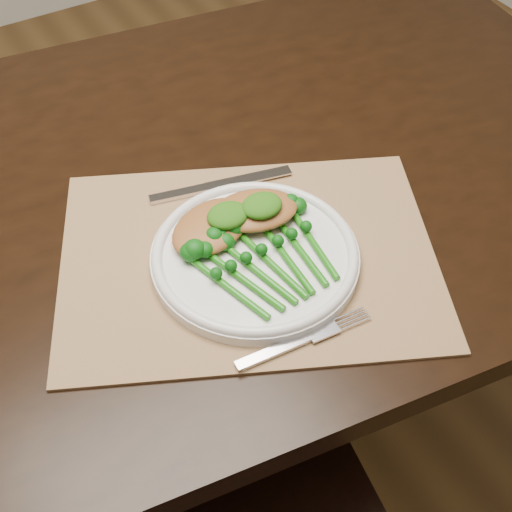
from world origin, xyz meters
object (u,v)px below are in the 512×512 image
dining_table (171,342)px  placemat (248,257)px  broccolini_bundle (272,264)px  dinner_plate (255,255)px  chicken_fillet_left (211,227)px

dining_table → placemat: placemat is taller
broccolini_bundle → dining_table: bearing=102.6°
dining_table → dinner_plate: bearing=-65.0°
placemat → broccolini_bundle: (0.01, -0.04, 0.02)m
dinner_plate → broccolini_bundle: bearing=-77.1°
dinner_plate → broccolini_bundle: 0.03m
dining_table → chicken_fillet_left: bearing=-69.8°
placemat → chicken_fillet_left: bearing=146.3°
dining_table → chicken_fillet_left: chicken_fillet_left is taller
dining_table → dinner_plate: (0.06, -0.20, 0.39)m
chicken_fillet_left → placemat: bearing=-80.5°
placemat → dinner_plate: bearing=-54.8°
dining_table → broccolini_bundle: size_ratio=9.07×
dinner_plate → chicken_fillet_left: 0.07m
dining_table → chicken_fillet_left: (0.03, -0.14, 0.41)m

